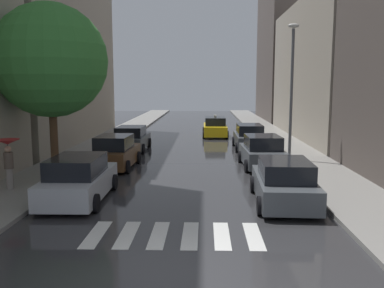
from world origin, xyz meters
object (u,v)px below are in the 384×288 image
parked_car_left_third (131,139)px  parked_car_right_nearest (284,183)px  pedestrian_foreground (8,154)px  parked_car_right_third (249,138)px  taxi_midroad (215,127)px  street_tree_left (50,61)px  lamp_post_right (292,83)px  parked_car_left_second (115,153)px  parked_car_left_nearest (79,180)px  parked_car_right_second (262,152)px

parked_car_left_third → parked_car_right_nearest: (7.65, -12.04, 0.01)m
parked_car_right_nearest → pedestrian_foreground: (-10.62, 1.26, 0.80)m
parked_car_right_third → pedestrian_foreground: pedestrian_foreground is taller
parked_car_right_third → taxi_midroad: 7.08m
street_tree_left → lamp_post_right: 12.37m
parked_car_right_nearest → lamp_post_right: lamp_post_right is taller
parked_car_left_third → parked_car_right_third: (7.76, 0.83, 0.03)m
parked_car_left_second → parked_car_right_third: size_ratio=0.92×
parked_car_left_third → taxi_midroad: (5.65, 7.59, 0.01)m
parked_car_right_nearest → street_tree_left: 11.69m
parked_car_right_nearest → lamp_post_right: bearing=-10.7°
parked_car_left_second → lamp_post_right: 10.14m
parked_car_left_nearest → parked_car_right_second: bearing=-50.4°
parked_car_left_nearest → lamp_post_right: lamp_post_right is taller
parked_car_left_second → parked_car_right_second: (7.61, 0.39, -0.01)m
pedestrian_foreground → parked_car_right_second: bearing=-46.8°
parked_car_left_nearest → parked_car_right_nearest: size_ratio=1.02×
parked_car_right_third → pedestrian_foreground: bearing=137.2°
taxi_midroad → pedestrian_foreground: 20.31m
parked_car_left_nearest → parked_car_left_third: parked_car_left_nearest is taller
pedestrian_foreground → parked_car_left_third: bearing=1.1°
parked_car_left_third → lamp_post_right: lamp_post_right is taller
parked_car_left_third → taxi_midroad: taxi_midroad is taller
parked_car_left_nearest → parked_car_right_third: 14.80m
taxi_midroad → parked_car_right_second: bearing=-170.9°
parked_car_left_third → taxi_midroad: bearing=-35.9°
parked_car_right_third → parked_car_left_nearest: bearing=148.9°
parked_car_right_third → parked_car_left_third: bearing=96.0°
parked_car_right_nearest → taxi_midroad: (-2.00, 19.63, 0.00)m
parked_car_right_nearest → parked_car_right_second: size_ratio=1.10×
parked_car_left_nearest → parked_car_left_third: size_ratio=1.09×
taxi_midroad → parked_car_right_third: bearing=-162.9°
parked_car_right_nearest → parked_car_right_third: size_ratio=1.00×
taxi_midroad → lamp_post_right: lamp_post_right is taller
parked_car_left_second → lamp_post_right: bearing=-76.6°
parked_car_left_third → parked_car_right_nearest: parked_car_right_nearest is taller
lamp_post_right → street_tree_left: bearing=-161.7°
street_tree_left → taxi_midroad: bearing=62.9°
taxi_midroad → lamp_post_right: size_ratio=0.59×
parked_car_left_nearest → taxi_midroad: bearing=-16.6°
parked_car_left_second → pedestrian_foreground: (-3.14, -5.05, 0.77)m
parked_car_left_second → parked_car_right_nearest: bearing=-127.9°
parked_car_left_third → parked_car_left_second: bearing=-177.5°
pedestrian_foreground → lamp_post_right: 14.50m
parked_car_left_second → parked_car_left_third: parked_car_left_second is taller
parked_car_right_second → lamp_post_right: bearing=-51.9°
parked_car_right_second → pedestrian_foreground: pedestrian_foreground is taller
parked_car_right_third → parked_car_right_nearest: bearing=179.5°
parked_car_left_nearest → pedestrian_foreground: (-3.10, 1.07, 0.77)m
taxi_midroad → pedestrian_foreground: bearing=154.7°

